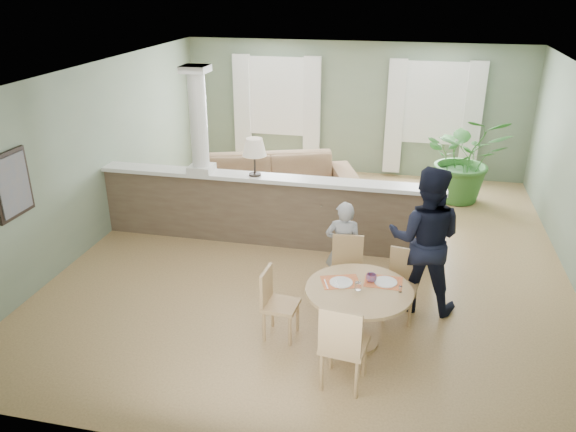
% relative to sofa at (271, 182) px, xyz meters
% --- Properties ---
extents(ground, '(8.00, 8.00, 0.00)m').
position_rel_sofa_xyz_m(ground, '(1.19, -1.76, -0.44)').
color(ground, tan).
rests_on(ground, ground).
extents(room_shell, '(7.02, 8.02, 2.71)m').
position_rel_sofa_xyz_m(room_shell, '(1.16, -1.13, 1.37)').
color(room_shell, gray).
rests_on(room_shell, ground).
extents(pony_wall, '(5.32, 0.38, 2.70)m').
position_rel_sofa_xyz_m(pony_wall, '(0.21, -1.56, 0.26)').
color(pony_wall, brown).
rests_on(pony_wall, ground).
extents(sofa, '(3.25, 2.11, 0.89)m').
position_rel_sofa_xyz_m(sofa, '(0.00, 0.00, 0.00)').
color(sofa, olive).
rests_on(sofa, ground).
extents(houseplant, '(1.57, 1.39, 1.64)m').
position_rel_sofa_xyz_m(houseplant, '(3.39, 1.01, 0.38)').
color(houseplant, '#326A2A').
rests_on(houseplant, ground).
extents(dining_table, '(1.18, 1.18, 0.81)m').
position_rel_sofa_xyz_m(dining_table, '(1.97, -3.87, 0.13)').
color(dining_table, tan).
rests_on(dining_table, ground).
extents(chair_far_boy, '(0.44, 0.44, 0.90)m').
position_rel_sofa_xyz_m(chair_far_boy, '(1.74, -3.04, 0.06)').
color(chair_far_boy, tan).
rests_on(chair_far_boy, ground).
extents(chair_far_man, '(0.44, 0.44, 0.86)m').
position_rel_sofa_xyz_m(chair_far_man, '(2.42, -3.16, 0.03)').
color(chair_far_man, tan).
rests_on(chair_far_man, ground).
extents(chair_near, '(0.49, 0.49, 0.98)m').
position_rel_sofa_xyz_m(chair_near, '(1.89, -4.67, 0.10)').
color(chair_near, tan).
rests_on(chair_near, ground).
extents(chair_side, '(0.41, 0.41, 0.84)m').
position_rel_sofa_xyz_m(chair_side, '(1.02, -3.92, 0.02)').
color(chair_side, tan).
rests_on(chair_side, ground).
extents(child_person, '(0.49, 0.34, 1.29)m').
position_rel_sofa_xyz_m(child_person, '(1.65, -2.78, 0.20)').
color(child_person, '#949499').
rests_on(child_person, ground).
extents(man_person, '(0.96, 0.78, 1.86)m').
position_rel_sofa_xyz_m(man_person, '(2.65, -2.91, 0.49)').
color(man_person, black).
rests_on(man_person, ground).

